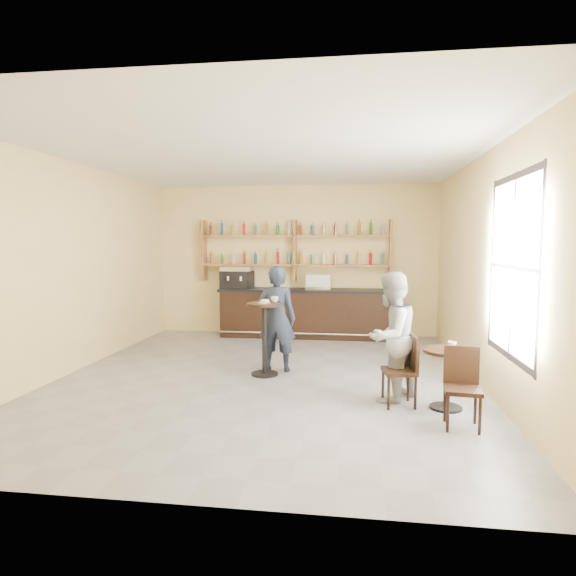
# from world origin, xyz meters

# --- Properties ---
(floor) EXTENTS (7.00, 7.00, 0.00)m
(floor) POSITION_xyz_m (0.00, 0.00, 0.00)
(floor) COLOR slate
(floor) RESTS_ON ground
(ceiling) EXTENTS (7.00, 7.00, 0.00)m
(ceiling) POSITION_xyz_m (0.00, 0.00, 3.20)
(ceiling) COLOR white
(ceiling) RESTS_ON wall_back
(wall_back) EXTENTS (7.00, 0.00, 7.00)m
(wall_back) POSITION_xyz_m (0.00, 3.50, 1.60)
(wall_back) COLOR #F7D88C
(wall_back) RESTS_ON floor
(wall_front) EXTENTS (7.00, 0.00, 7.00)m
(wall_front) POSITION_xyz_m (0.00, -3.50, 1.60)
(wall_front) COLOR #F7D88C
(wall_front) RESTS_ON floor
(wall_left) EXTENTS (0.00, 7.00, 7.00)m
(wall_left) POSITION_xyz_m (-3.00, 0.00, 1.60)
(wall_left) COLOR #F7D88C
(wall_left) RESTS_ON floor
(wall_right) EXTENTS (0.00, 7.00, 7.00)m
(wall_right) POSITION_xyz_m (3.00, 0.00, 1.60)
(wall_right) COLOR #F7D88C
(wall_right) RESTS_ON floor
(window_pane) EXTENTS (0.00, 2.00, 2.00)m
(window_pane) POSITION_xyz_m (2.99, -1.20, 1.70)
(window_pane) COLOR white
(window_pane) RESTS_ON wall_right
(window_frame) EXTENTS (0.04, 1.70, 2.10)m
(window_frame) POSITION_xyz_m (2.99, -1.20, 1.70)
(window_frame) COLOR black
(window_frame) RESTS_ON wall_right
(shelf_unit) EXTENTS (4.00, 0.26, 1.40)m
(shelf_unit) POSITION_xyz_m (0.00, 3.37, 1.81)
(shelf_unit) COLOR brown
(shelf_unit) RESTS_ON wall_back
(liquor_bottles) EXTENTS (3.68, 0.10, 1.00)m
(liquor_bottles) POSITION_xyz_m (0.00, 3.37, 1.98)
(liquor_bottles) COLOR #8C5919
(liquor_bottles) RESTS_ON shelf_unit
(bar_counter) EXTENTS (3.74, 0.73, 1.01)m
(bar_counter) POSITION_xyz_m (0.32, 3.15, 0.51)
(bar_counter) COLOR black
(bar_counter) RESTS_ON floor
(espresso_machine) EXTENTS (0.69, 0.49, 0.46)m
(espresso_machine) POSITION_xyz_m (-1.22, 3.15, 1.24)
(espresso_machine) COLOR black
(espresso_machine) RESTS_ON bar_counter
(pastry_case) EXTENTS (0.58, 0.49, 0.31)m
(pastry_case) POSITION_xyz_m (0.53, 3.15, 1.17)
(pastry_case) COLOR silver
(pastry_case) RESTS_ON bar_counter
(pedestal_table) EXTENTS (0.63, 0.63, 1.09)m
(pedestal_table) POSITION_xyz_m (-0.06, 0.12, 0.54)
(pedestal_table) COLOR black
(pedestal_table) RESTS_ON floor
(napkin) EXTENTS (0.22, 0.22, 0.00)m
(napkin) POSITION_xyz_m (-0.06, 0.12, 1.09)
(napkin) COLOR white
(napkin) RESTS_ON pedestal_table
(donut) EXTENTS (0.16, 0.16, 0.05)m
(donut) POSITION_xyz_m (-0.05, 0.11, 1.12)
(donut) COLOR #E69F54
(donut) RESTS_ON napkin
(cup_pedestal) EXTENTS (0.14, 0.14, 0.09)m
(cup_pedestal) POSITION_xyz_m (0.08, 0.22, 1.13)
(cup_pedestal) COLOR white
(cup_pedestal) RESTS_ON pedestal_table
(man_main) EXTENTS (0.60, 0.40, 1.63)m
(man_main) POSITION_xyz_m (0.08, 0.40, 0.81)
(man_main) COLOR black
(man_main) RESTS_ON floor
(cafe_table) EXTENTS (0.62, 0.62, 0.72)m
(cafe_table) POSITION_xyz_m (2.35, -1.04, 0.36)
(cafe_table) COLOR black
(cafe_table) RESTS_ON floor
(cup_cafe) EXTENTS (0.12, 0.12, 0.10)m
(cup_cafe) POSITION_xyz_m (2.40, -1.04, 0.77)
(cup_cafe) COLOR white
(cup_cafe) RESTS_ON cafe_table
(chair_west) EXTENTS (0.43, 0.43, 0.87)m
(chair_west) POSITION_xyz_m (1.80, -0.99, 0.43)
(chair_west) COLOR black
(chair_west) RESTS_ON floor
(chair_south) EXTENTS (0.40, 0.40, 0.86)m
(chair_south) POSITION_xyz_m (2.40, -1.64, 0.43)
(chair_south) COLOR black
(chair_south) RESTS_ON floor
(patron_second) EXTENTS (0.96, 1.00, 1.62)m
(patron_second) POSITION_xyz_m (1.71, -0.80, 0.81)
(patron_second) COLOR #9A9CA0
(patron_second) RESTS_ON floor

